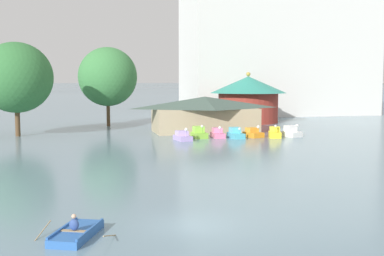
% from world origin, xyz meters
% --- Properties ---
extents(ground_plane, '(2000.00, 2000.00, 0.00)m').
position_xyz_m(ground_plane, '(0.00, 0.00, 0.00)').
color(ground_plane, slate).
extents(rowboat_with_rower, '(3.74, 3.65, 1.24)m').
position_xyz_m(rowboat_with_rower, '(-5.32, -0.64, 0.21)').
color(rowboat_with_rower, '#2D60AD').
rests_on(rowboat_with_rower, ground).
extents(pedal_boat_lavender, '(1.88, 3.01, 1.58)m').
position_xyz_m(pedal_boat_lavender, '(6.56, 33.30, 0.45)').
color(pedal_boat_lavender, '#B299D8').
rests_on(pedal_boat_lavender, ground).
extents(pedal_boat_lime, '(1.75, 2.41, 1.67)m').
position_xyz_m(pedal_boat_lime, '(8.97, 35.02, 0.57)').
color(pedal_boat_lime, '#8CCC3F').
rests_on(pedal_boat_lime, ground).
extents(pedal_boat_pink, '(1.48, 2.72, 1.48)m').
position_xyz_m(pedal_boat_pink, '(11.34, 35.15, 0.47)').
color(pedal_boat_pink, pink).
rests_on(pedal_boat_pink, ground).
extents(pedal_boat_cyan, '(1.51, 2.93, 1.39)m').
position_xyz_m(pedal_boat_cyan, '(13.29, 34.06, 0.50)').
color(pedal_boat_cyan, '#4CB7CC').
rests_on(pedal_boat_cyan, ground).
extents(pedal_boat_orange, '(2.27, 2.73, 1.53)m').
position_xyz_m(pedal_boat_orange, '(15.67, 34.50, 0.48)').
color(pedal_boat_orange, orange).
rests_on(pedal_boat_orange, ground).
extents(pedal_boat_yellow, '(2.05, 2.62, 1.65)m').
position_xyz_m(pedal_boat_yellow, '(18.12, 33.52, 0.53)').
color(pedal_boat_yellow, yellow).
rests_on(pedal_boat_yellow, ground).
extents(pedal_boat_white, '(2.24, 2.61, 1.63)m').
position_xyz_m(pedal_boat_white, '(20.55, 34.05, 0.54)').
color(pedal_boat_white, white).
rests_on(pedal_boat_white, ground).
extents(boathouse, '(14.63, 7.91, 4.78)m').
position_xyz_m(boathouse, '(11.37, 41.64, 2.51)').
color(boathouse, tan).
rests_on(boathouse, ground).
extents(green_roof_pavilion, '(12.45, 12.45, 8.28)m').
position_xyz_m(green_roof_pavilion, '(22.02, 54.70, 4.23)').
color(green_roof_pavilion, '#993328').
rests_on(green_roof_pavilion, ground).
extents(shoreline_tree_tall_left, '(9.00, 9.00, 11.67)m').
position_xyz_m(shoreline_tree_tall_left, '(-12.66, 41.92, 7.29)').
color(shoreline_tree_tall_left, brown).
rests_on(shoreline_tree_tall_left, ground).
extents(shoreline_tree_mid, '(8.82, 8.82, 11.91)m').
position_xyz_m(shoreline_tree_mid, '(-0.85, 53.05, 7.47)').
color(shoreline_tree_mid, brown).
rests_on(shoreline_tree_mid, ground).
extents(background_building_block, '(37.91, 18.02, 26.61)m').
position_xyz_m(background_building_block, '(34.30, 72.58, 13.33)').
color(background_building_block, silver).
rests_on(background_building_block, ground).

